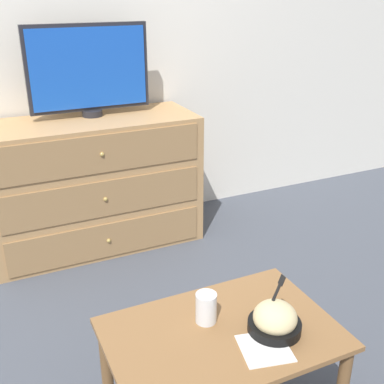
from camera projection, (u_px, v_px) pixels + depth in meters
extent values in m
plane|color=#474C56|center=(72.00, 227.00, 3.30)|extent=(12.00, 12.00, 0.00)
cube|color=white|center=(49.00, 27.00, 2.80)|extent=(12.00, 0.05, 2.60)
cube|color=tan|center=(94.00, 184.00, 2.95)|extent=(1.25, 0.49, 0.81)
cube|color=#A1794C|center=(108.00, 240.00, 2.85)|extent=(1.15, 0.01, 0.22)
sphere|color=tan|center=(109.00, 241.00, 2.85)|extent=(0.02, 0.02, 0.02)
cube|color=#A1794C|center=(105.00, 199.00, 2.74)|extent=(1.15, 0.01, 0.22)
sphere|color=tan|center=(105.00, 199.00, 2.74)|extent=(0.02, 0.02, 0.02)
cube|color=#A1794C|center=(102.00, 154.00, 2.64)|extent=(1.15, 0.01, 0.22)
sphere|color=tan|center=(102.00, 154.00, 2.63)|extent=(0.02, 0.02, 0.02)
cylinder|color=#232328|center=(92.00, 113.00, 2.86)|extent=(0.12, 0.12, 0.04)
cube|color=#232328|center=(88.00, 68.00, 2.76)|extent=(0.71, 0.04, 0.49)
cube|color=blue|center=(89.00, 68.00, 2.74)|extent=(0.67, 0.01, 0.45)
cube|color=olive|center=(222.00, 334.00, 1.69)|extent=(0.81, 0.54, 0.02)
cylinder|color=brown|center=(107.00, 367.00, 1.82)|extent=(0.04, 0.04, 0.39)
cylinder|color=brown|center=(270.00, 316.00, 2.11)|extent=(0.04, 0.04, 0.39)
cylinder|color=black|center=(274.00, 326.00, 1.68)|extent=(0.19, 0.19, 0.04)
ellipsoid|color=beige|center=(275.00, 317.00, 1.67)|extent=(0.15, 0.15, 0.11)
cube|color=black|center=(272.00, 302.00, 1.67)|extent=(0.07, 0.01, 0.17)
cube|color=black|center=(282.00, 280.00, 1.65)|extent=(0.02, 0.02, 0.03)
cylinder|color=#9E6638|center=(206.00, 313.00, 1.73)|extent=(0.07, 0.07, 0.07)
cylinder|color=white|center=(206.00, 308.00, 1.72)|extent=(0.08, 0.08, 0.11)
cube|color=white|center=(265.00, 348.00, 1.61)|extent=(0.19, 0.19, 0.00)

